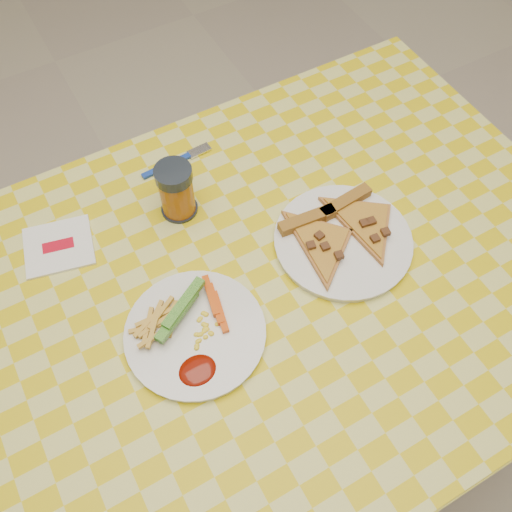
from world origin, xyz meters
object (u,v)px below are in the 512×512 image
object	(u,v)px
plate_right	(343,242)
drink_glass	(176,191)
plate_left	(195,334)
table	(254,308)

from	to	relation	value
plate_right	drink_glass	distance (m)	0.32
plate_left	drink_glass	world-z (taller)	drink_glass
table	plate_right	bearing A→B (deg)	1.16
plate_right	drink_glass	xyz separation A→B (m)	(-0.23, 0.22, 0.05)
table	drink_glass	distance (m)	0.26
plate_left	plate_right	world-z (taller)	same
plate_right	drink_glass	size ratio (longest dim) A/B	2.19
plate_right	plate_left	bearing A→B (deg)	-173.89
plate_left	drink_glass	size ratio (longest dim) A/B	2.03
drink_glass	plate_right	bearing A→B (deg)	-43.76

